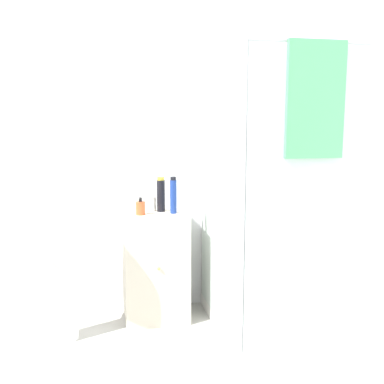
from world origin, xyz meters
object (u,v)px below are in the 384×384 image
Objects in this scene: soap_dispenser at (140,208)px; shampoo_bottle_tall_black at (161,195)px; sink at (63,253)px; shampoo_bottle_blue at (173,196)px; lotion_bottle_white at (153,204)px.

soap_dispenser is 0.49× the size of shampoo_bottle_tall_black.
shampoo_bottle_tall_black reaches higher than sink.
shampoo_bottle_blue is (0.76, 0.13, 0.33)m from sink.
sink is 0.78m from shampoo_bottle_tall_black.
shampoo_bottle_blue reaches higher than sink.
sink is 3.66× the size of shampoo_bottle_blue.
soap_dispenser is 0.19m from shampoo_bottle_tall_black.
soap_dispenser is at bearing 13.65° from sink.
sink reaches higher than soap_dispenser.
shampoo_bottle_tall_black is at bearing 133.03° from shampoo_bottle_blue.
shampoo_bottle_tall_black is (0.68, 0.21, 0.33)m from sink.
shampoo_bottle_blue is 0.19m from lotion_bottle_white.
sink is at bearing -166.35° from soap_dispenser.
shampoo_bottle_blue is at bearing 9.60° from sink.
sink is at bearing -170.40° from shampoo_bottle_blue.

